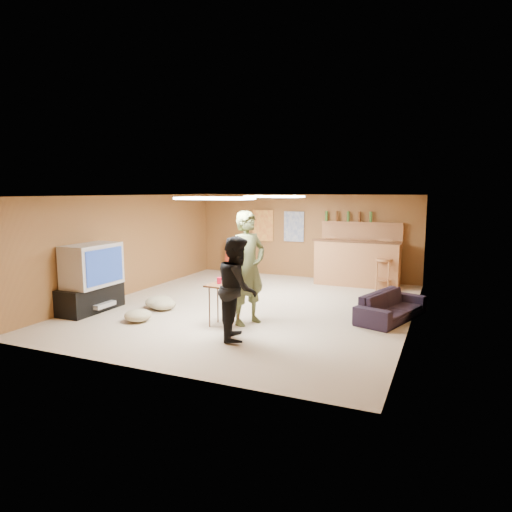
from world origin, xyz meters
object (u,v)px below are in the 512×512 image
at_px(person_black, 237,288).
at_px(sofa, 391,306).
at_px(tv_body, 92,265).
at_px(person_olive, 248,268).
at_px(tray_table, 224,305).
at_px(bar_counter, 357,263).

height_order(person_black, sofa, person_black).
distance_m(tv_body, person_black, 3.24).
distance_m(person_olive, tray_table, 0.76).
height_order(person_olive, person_black, person_olive).
xyz_separation_m(person_olive, person_black, (0.17, -0.79, -0.18)).
relative_size(person_olive, person_black, 1.22).
distance_m(bar_counter, person_olive, 4.18).
relative_size(bar_counter, person_olive, 1.02).
bearing_deg(person_olive, tray_table, 158.60).
bearing_deg(sofa, tv_body, 125.59).
relative_size(tv_body, person_olive, 0.56).
relative_size(bar_counter, sofa, 1.20).
xyz_separation_m(tv_body, sofa, (5.30, 1.68, -0.66)).
distance_m(tv_body, person_olive, 3.08).
distance_m(tv_body, sofa, 5.60).
relative_size(bar_counter, person_black, 1.24).
bearing_deg(person_black, tv_body, 60.89).
relative_size(person_olive, tray_table, 2.72).
height_order(person_black, tray_table, person_black).
height_order(sofa, tray_table, tray_table).
xyz_separation_m(bar_counter, sofa, (1.15, -2.77, -0.31)).
bearing_deg(tv_body, tray_table, 2.76).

